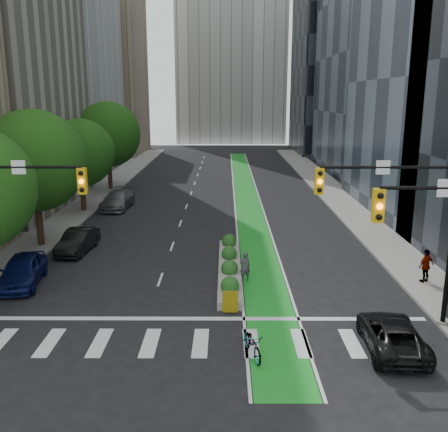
{
  "coord_description": "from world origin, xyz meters",
  "views": [
    {
      "loc": [
        1.0,
        -19.02,
        9.54
      ],
      "look_at": [
        0.89,
        8.03,
        3.0
      ],
      "focal_mm": 40.0,
      "sensor_mm": 36.0,
      "label": 1
    }
  ],
  "objects_px": {
    "cyclist": "(245,267)",
    "bicycle": "(252,343)",
    "parked_car_left_mid": "(78,241)",
    "parked_car_left_near": "(22,270)",
    "parked_car_left_far": "(117,200)",
    "median_planter": "(229,267)",
    "parked_car_right": "(392,334)",
    "pedestrian_far": "(426,266)"
  },
  "relations": [
    {
      "from": "pedestrian_far",
      "to": "parked_car_left_near",
      "type": "bearing_deg",
      "value": -29.62
    },
    {
      "from": "parked_car_left_mid",
      "to": "pedestrian_far",
      "type": "xyz_separation_m",
      "value": [
        19.57,
        -5.5,
        0.32
      ]
    },
    {
      "from": "median_planter",
      "to": "parked_car_left_far",
      "type": "bearing_deg",
      "value": 120.65
    },
    {
      "from": "median_planter",
      "to": "pedestrian_far",
      "type": "xyz_separation_m",
      "value": [
        10.11,
        -1.7,
        0.65
      ]
    },
    {
      "from": "bicycle",
      "to": "pedestrian_far",
      "type": "height_order",
      "value": "pedestrian_far"
    },
    {
      "from": "bicycle",
      "to": "pedestrian_far",
      "type": "distance_m",
      "value": 11.86
    },
    {
      "from": "median_planter",
      "to": "parked_car_left_near",
      "type": "relative_size",
      "value": 2.23
    },
    {
      "from": "cyclist",
      "to": "parked_car_left_far",
      "type": "distance_m",
      "value": 20.3
    },
    {
      "from": "parked_car_left_far",
      "to": "parked_car_right",
      "type": "xyz_separation_m",
      "value": [
        15.81,
        -24.69,
        -0.15
      ]
    },
    {
      "from": "parked_car_left_mid",
      "to": "parked_car_left_far",
      "type": "relative_size",
      "value": 0.81
    },
    {
      "from": "parked_car_left_mid",
      "to": "parked_car_left_near",
      "type": "bearing_deg",
      "value": -97.6
    },
    {
      "from": "parked_car_left_far",
      "to": "parked_car_right",
      "type": "relative_size",
      "value": 1.19
    },
    {
      "from": "parked_car_left_near",
      "to": "parked_car_left_mid",
      "type": "bearing_deg",
      "value": 69.65
    },
    {
      "from": "parked_car_left_near",
      "to": "pedestrian_far",
      "type": "height_order",
      "value": "pedestrian_far"
    },
    {
      "from": "cyclist",
      "to": "parked_car_left_far",
      "type": "height_order",
      "value": "cyclist"
    },
    {
      "from": "parked_car_left_mid",
      "to": "parked_car_left_far",
      "type": "bearing_deg",
      "value": 95.6
    },
    {
      "from": "parked_car_left_near",
      "to": "parked_car_left_mid",
      "type": "xyz_separation_m",
      "value": [
        1.24,
        5.59,
        -0.08
      ]
    },
    {
      "from": "parked_car_left_mid",
      "to": "pedestrian_far",
      "type": "distance_m",
      "value": 20.33
    },
    {
      "from": "bicycle",
      "to": "parked_car_left_mid",
      "type": "xyz_separation_m",
      "value": [
        -10.26,
        12.84,
        0.19
      ]
    },
    {
      "from": "bicycle",
      "to": "cyclist",
      "type": "xyz_separation_m",
      "value": [
        0.0,
        7.84,
        0.27
      ]
    },
    {
      "from": "cyclist",
      "to": "parked_car_left_near",
      "type": "bearing_deg",
      "value": -12.41
    },
    {
      "from": "cyclist",
      "to": "pedestrian_far",
      "type": "height_order",
      "value": "pedestrian_far"
    },
    {
      "from": "parked_car_left_mid",
      "to": "parked_car_right",
      "type": "distance_m",
      "value": 19.89
    },
    {
      "from": "bicycle",
      "to": "cyclist",
      "type": "relative_size",
      "value": 1.24
    },
    {
      "from": "cyclist",
      "to": "parked_car_right",
      "type": "relative_size",
      "value": 0.35
    },
    {
      "from": "parked_car_left_near",
      "to": "parked_car_left_far",
      "type": "xyz_separation_m",
      "value": [
        1.08,
        18.01,
        -0.01
      ]
    },
    {
      "from": "cyclist",
      "to": "parked_car_left_near",
      "type": "xyz_separation_m",
      "value": [
        -11.5,
        -0.59,
        -0.01
      ]
    },
    {
      "from": "median_planter",
      "to": "parked_car_right",
      "type": "relative_size",
      "value": 2.29
    },
    {
      "from": "bicycle",
      "to": "parked_car_right",
      "type": "xyz_separation_m",
      "value": [
        5.39,
        0.57,
        0.11
      ]
    },
    {
      "from": "parked_car_left_far",
      "to": "pedestrian_far",
      "type": "height_order",
      "value": "pedestrian_far"
    },
    {
      "from": "parked_car_left_mid",
      "to": "cyclist",
      "type": "bearing_deg",
      "value": -21.09
    },
    {
      "from": "bicycle",
      "to": "parked_car_left_near",
      "type": "distance_m",
      "value": 13.6
    },
    {
      "from": "parked_car_right",
      "to": "pedestrian_far",
      "type": "relative_size",
      "value": 2.56
    },
    {
      "from": "bicycle",
      "to": "parked_car_left_near",
      "type": "xyz_separation_m",
      "value": [
        -11.5,
        7.25,
        0.27
      ]
    },
    {
      "from": "median_planter",
      "to": "cyclist",
      "type": "distance_m",
      "value": 1.5
    },
    {
      "from": "parked_car_left_near",
      "to": "bicycle",
      "type": "bearing_deg",
      "value": -40.08
    },
    {
      "from": "median_planter",
      "to": "parked_car_left_far",
      "type": "height_order",
      "value": "parked_car_left_far"
    },
    {
      "from": "cyclist",
      "to": "median_planter",
      "type": "bearing_deg",
      "value": -71.62
    },
    {
      "from": "cyclist",
      "to": "pedestrian_far",
      "type": "distance_m",
      "value": 9.32
    },
    {
      "from": "cyclist",
      "to": "bicycle",
      "type": "bearing_deg",
      "value": 74.66
    },
    {
      "from": "bicycle",
      "to": "parked_car_left_far",
      "type": "xyz_separation_m",
      "value": [
        -10.42,
        25.26,
        0.26
      ]
    },
    {
      "from": "median_planter",
      "to": "cyclist",
      "type": "xyz_separation_m",
      "value": [
        0.8,
        -1.2,
        0.42
      ]
    }
  ]
}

